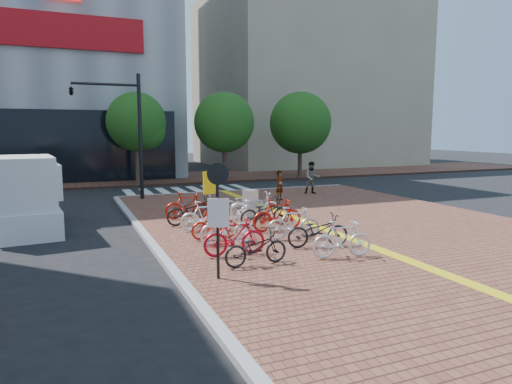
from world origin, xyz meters
name	(u,v)px	position (x,y,z in m)	size (l,w,h in m)	color
ground	(283,243)	(0.00, 0.00, 0.00)	(120.00, 120.00, 0.00)	black
sidewalk	(479,274)	(3.00, -5.00, 0.07)	(14.00, 34.00, 0.15)	brown
tactile_strip	(448,275)	(2.00, -5.00, 0.16)	(0.40, 34.00, 0.01)	yellow
kerb_west	(209,318)	(-4.00, -5.00, 0.08)	(0.25, 34.00, 0.15)	gray
kerb_north	(239,191)	(3.00, 12.00, 0.08)	(14.00, 0.25, 0.15)	gray
far_sidewalk	(159,179)	(0.00, 21.00, 0.07)	(70.00, 8.00, 0.15)	brown
building_beige	(303,81)	(18.00, 32.00, 9.00)	(20.00, 18.00, 18.00)	gray
crosswalk	(189,190)	(0.50, 14.00, 0.01)	(7.50, 4.00, 0.01)	silver
street_trees	(238,124)	(5.04, 17.45, 4.10)	(16.20, 4.60, 6.35)	#38281E
bike_0	(256,248)	(-1.94, -2.39, 0.61)	(0.61, 1.76, 0.93)	black
bike_1	(235,237)	(-2.13, -1.32, 0.69)	(0.50, 1.78, 1.07)	red
bike_2	(227,228)	(-1.91, -0.05, 0.66)	(0.48, 1.71, 1.03)	white
bike_3	(215,225)	(-2.05, 0.78, 0.61)	(0.43, 1.54, 0.93)	#B21C0C
bike_4	(206,216)	(-1.97, 2.04, 0.68)	(0.50, 1.76, 1.06)	white
bike_5	(192,210)	(-2.10, 3.34, 0.67)	(0.70, 2.00, 1.05)	black
bike_6	(187,206)	(-2.01, 4.46, 0.68)	(0.50, 1.75, 1.05)	#A8180C
bike_7	(342,239)	(0.52, -2.65, 0.67)	(0.49, 1.73, 1.04)	silver
bike_8	(318,231)	(0.50, -1.37, 0.65)	(0.66, 1.90, 1.00)	black
bike_9	(294,223)	(0.29, -0.23, 0.68)	(0.50, 1.76, 1.06)	silver
bike_10	(277,215)	(0.33, 1.10, 0.71)	(0.53, 1.88, 1.13)	#A5150B
bike_11	(265,212)	(0.26, 1.97, 0.68)	(0.70, 2.00, 1.05)	black
bike_12	(255,206)	(0.45, 3.43, 0.68)	(0.70, 2.01, 1.05)	white
bike_13	(243,203)	(0.40, 4.57, 0.62)	(0.62, 1.79, 0.94)	#B9B9BE
pedestrian_a	(280,185)	(3.51, 7.47, 0.90)	(0.55, 0.36, 1.50)	gray
pedestrian_b	(312,178)	(6.20, 8.96, 1.04)	(0.86, 0.67, 1.77)	#454A57
utility_box	(250,204)	(0.34, 3.64, 0.72)	(0.52, 0.38, 1.14)	silver
yellow_sign	(210,187)	(-1.43, 3.30, 1.51)	(0.53, 0.17, 1.96)	#B7B7BC
notice_sign	(218,207)	(-3.18, -3.07, 1.88)	(0.49, 0.20, 2.74)	black
traffic_light_pole	(109,113)	(-4.26, 10.68, 4.49)	(3.37, 1.30, 6.28)	black
box_truck	(26,196)	(-7.75, 5.19, 1.29)	(2.54, 4.94, 2.74)	silver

